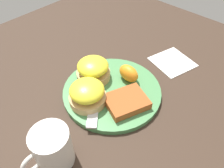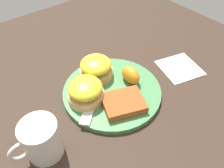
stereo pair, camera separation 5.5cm
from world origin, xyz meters
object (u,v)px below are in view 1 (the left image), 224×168
Objects in this scene: sandwich_benedict_right at (87,94)px; hashbrown_patty at (126,101)px; sandwich_benedict_left at (93,69)px; cup at (52,148)px; orange_wedge at (129,73)px; fork at (95,96)px.

sandwich_benedict_right is 0.94× the size of hashbrown_patty.
cup is (0.21, 0.11, 0.00)m from sandwich_benedict_left.
sandwich_benedict_right is 0.87× the size of cup.
cup reaches higher than hashbrown_patty.
hashbrown_patty is 1.61× the size of orange_wedge.
sandwich_benedict_left and sandwich_benedict_right have the same top height.
hashbrown_patty is 0.08m from fork.
cup reaches higher than sandwich_benedict_left.
sandwich_benedict_right is at bearing -3.73° from fork.
cup is (0.20, -0.02, 0.02)m from hashbrown_patty.
cup is (0.27, 0.03, 0.01)m from orange_wedge.
sandwich_benedict_left is at bearing -130.71° from fork.
hashbrown_patty is (-0.06, 0.08, -0.02)m from sandwich_benedict_right.
cup is at bearing 18.68° from fork.
sandwich_benedict_left is 0.13m from hashbrown_patty.
orange_wedge is (-0.07, -0.05, 0.01)m from hashbrown_patty.
orange_wedge is 0.27m from cup.
hashbrown_patty is 0.20m from cup.
hashbrown_patty is at bearing 36.70° from orange_wedge.
hashbrown_patty is (0.01, 0.13, -0.02)m from sandwich_benedict_left.
sandwich_benedict_left is at bearing -95.57° from hashbrown_patty.
sandwich_benedict_right is at bearing -52.93° from hashbrown_patty.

